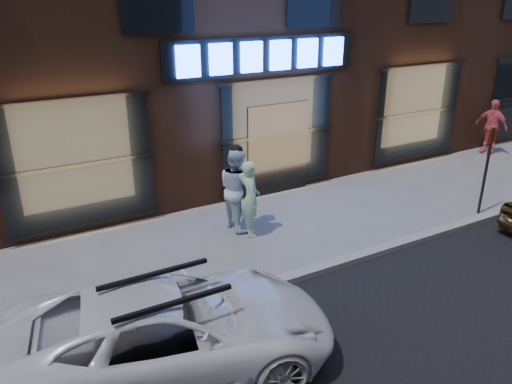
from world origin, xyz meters
TOP-DOWN VIEW (x-y plane):
  - ground at (0.00, 0.00)m, footprint 90.00×90.00m
  - curb at (0.00, 0.00)m, footprint 60.00×0.25m
  - man_bowtie at (-1.82, 2.08)m, footprint 0.57×0.72m
  - man_cap at (-1.92, 2.53)m, footprint 0.76×0.95m
  - passerby at (7.97, 3.48)m, footprint 0.65×1.12m
  - white_suv at (-4.90, -1.13)m, footprint 5.07×3.09m
  - sign_post at (3.57, 0.33)m, footprint 0.34×0.07m

SIDE VIEW (x-z plane):
  - ground at x=0.00m, z-range 0.00..0.00m
  - curb at x=0.00m, z-range 0.00..0.12m
  - white_suv at x=-4.90m, z-range 0.00..1.31m
  - man_bowtie at x=-1.82m, z-range 0.00..1.71m
  - passerby at x=7.97m, z-range 0.00..1.80m
  - man_cap at x=-1.92m, z-range 0.00..1.88m
  - sign_post at x=3.57m, z-range 0.22..2.36m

